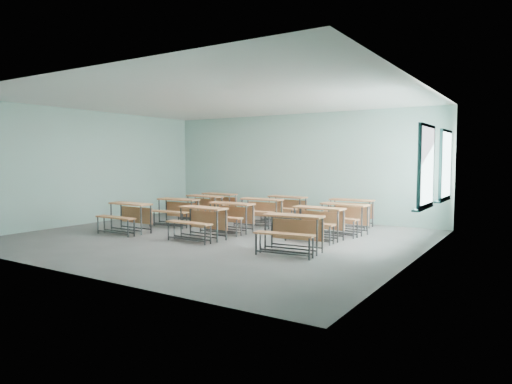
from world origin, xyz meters
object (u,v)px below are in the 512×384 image
desk_unit_r3c0 (217,201)px  desk_unit_r0c0 (127,213)px  desk_unit_r1c1 (229,213)px  desk_unit_r2c1 (260,208)px  desk_unit_r0c1 (200,218)px  desk_unit_r2c2 (342,214)px  desk_unit_r3c1 (285,205)px  desk_unit_r1c0 (176,208)px  desk_unit_r3c2 (350,208)px  desk_unit_r2c0 (202,204)px  desk_unit_r0c2 (291,228)px  desk_unit_r1c2 (316,218)px

desk_unit_r3c0 → desk_unit_r0c0: bearing=-86.1°
desk_unit_r0c0 → desk_unit_r3c0: size_ratio=0.97×
desk_unit_r1c1 → desk_unit_r2c1: bearing=89.3°
desk_unit_r0c0 → desk_unit_r0c1: same height
desk_unit_r2c2 → desk_unit_r3c1: same height
desk_unit_r1c0 → desk_unit_r0c0: bearing=-102.4°
desk_unit_r3c2 → desk_unit_r2c0: bearing=-166.5°
desk_unit_r3c0 → desk_unit_r2c2: bearing=-9.3°
desk_unit_r1c1 → desk_unit_r3c1: (0.21, 2.51, 0.00)m
desk_unit_r0c2 → desk_unit_r2c0: bearing=142.7°
desk_unit_r2c2 → desk_unit_r3c2: size_ratio=1.05×
desk_unit_r3c0 → desk_unit_r3c1: size_ratio=0.97×
desk_unit_r1c2 → desk_unit_r2c0: 4.45m
desk_unit_r1c0 → desk_unit_r1c1: (1.91, -0.16, 0.00)m
desk_unit_r1c1 → desk_unit_r2c2: size_ratio=0.94×
desk_unit_r3c0 → desk_unit_r1c0: bearing=-80.7°
desk_unit_r0c1 → desk_unit_r3c2: size_ratio=1.00×
desk_unit_r2c1 → desk_unit_r2c2: size_ratio=0.95×
desk_unit_r3c2 → desk_unit_r0c1: bearing=-121.7°
desk_unit_r3c0 → desk_unit_r3c2: same height
desk_unit_r3c0 → desk_unit_r3c1: same height
desk_unit_r0c2 → desk_unit_r3c1: size_ratio=0.99×
desk_unit_r1c1 → desk_unit_r3c1: same height
desk_unit_r2c1 → desk_unit_r3c1: 1.10m
desk_unit_r1c0 → desk_unit_r2c2: size_ratio=0.99×
desk_unit_r0c1 → desk_unit_r3c2: bearing=62.1°
desk_unit_r0c0 → desk_unit_r3c1: bearing=60.3°
desk_unit_r1c0 → desk_unit_r3c1: bearing=42.2°
desk_unit_r2c0 → desk_unit_r1c1: bearing=-31.6°
desk_unit_r0c1 → desk_unit_r1c1: bearing=93.8°
desk_unit_r0c2 → desk_unit_r1c0: 4.64m
desk_unit_r0c1 → desk_unit_r0c2: size_ratio=0.97×
desk_unit_r1c0 → desk_unit_r1c1: bearing=-10.7°
desk_unit_r2c0 → desk_unit_r2c1: size_ratio=1.02×
desk_unit_r0c0 → desk_unit_r2c1: (2.10, 2.83, 0.00)m
desk_unit_r3c0 → desk_unit_r3c2: (4.33, 0.24, 0.00)m
desk_unit_r0c1 → desk_unit_r2c1: (-0.03, 2.60, 0.00)m
desk_unit_r0c2 → desk_unit_r3c1: 4.49m
desk_unit_r3c2 → desk_unit_r1c1: bearing=-132.3°
desk_unit_r1c0 → desk_unit_r1c2: size_ratio=1.05×
desk_unit_r0c1 → desk_unit_r2c2: 3.47m
desk_unit_r0c0 → desk_unit_r3c0: bearing=91.5°
desk_unit_r1c0 → desk_unit_r1c2: (4.19, 0.05, 0.00)m
desk_unit_r2c2 → desk_unit_r3c0: same height
desk_unit_r1c2 → desk_unit_r1c0: bearing=-178.0°
desk_unit_r1c0 → desk_unit_r2c0: 1.25m
desk_unit_r0c0 → desk_unit_r2c0: size_ratio=0.97×
desk_unit_r2c0 → desk_unit_r3c0: same height
desk_unit_r2c1 → desk_unit_r3c1: size_ratio=0.95×
desk_unit_r3c2 → desk_unit_r3c0: bearing=-178.6°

